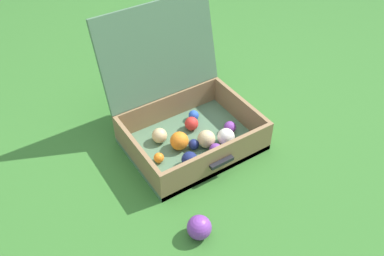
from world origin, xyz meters
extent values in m
plane|color=#336B28|center=(0.00, 0.00, 0.00)|extent=(16.00, 16.00, 0.00)
cube|color=#4C7051|center=(-0.02, 0.03, 0.01)|extent=(0.55, 0.42, 0.03)
cube|color=olive|center=(-0.29, 0.03, 0.08)|extent=(0.02, 0.42, 0.15)
cube|color=olive|center=(0.25, 0.03, 0.08)|extent=(0.02, 0.42, 0.15)
cube|color=olive|center=(-0.02, -0.17, 0.08)|extent=(0.52, 0.02, 0.15)
cube|color=olive|center=(-0.02, 0.23, 0.08)|extent=(0.52, 0.02, 0.15)
cube|color=#4C7051|center=(-0.02, 0.29, 0.35)|extent=(0.55, 0.13, 0.41)
cube|color=black|center=(-0.02, -0.19, 0.08)|extent=(0.11, 0.02, 0.02)
sphere|color=red|center=(0.02, 0.10, 0.06)|extent=(0.06, 0.06, 0.06)
sphere|color=white|center=(0.10, -0.06, 0.06)|extent=(0.08, 0.08, 0.08)
sphere|color=navy|center=(-0.04, -0.01, 0.05)|extent=(0.05, 0.05, 0.05)
sphere|color=#D1B784|center=(0.02, -0.03, 0.06)|extent=(0.08, 0.08, 0.08)
sphere|color=orange|center=(-0.21, 0.00, 0.05)|extent=(0.04, 0.04, 0.04)
sphere|color=purple|center=(0.16, -0.01, 0.05)|extent=(0.06, 0.06, 0.06)
sphere|color=navy|center=(-0.11, -0.09, 0.06)|extent=(0.07, 0.07, 0.07)
sphere|color=#D1B784|center=(-0.14, 0.11, 0.06)|extent=(0.07, 0.07, 0.07)
sphere|color=purple|center=(0.02, -0.10, 0.05)|extent=(0.06, 0.06, 0.06)
sphere|color=orange|center=(-0.09, 0.02, 0.07)|extent=(0.08, 0.08, 0.08)
sphere|color=blue|center=(0.07, 0.15, 0.05)|extent=(0.05, 0.05, 0.05)
sphere|color=purple|center=(-0.26, -0.38, 0.05)|extent=(0.09, 0.09, 0.09)
camera|label=1|loc=(-0.76, -1.11, 1.30)|focal=39.00mm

